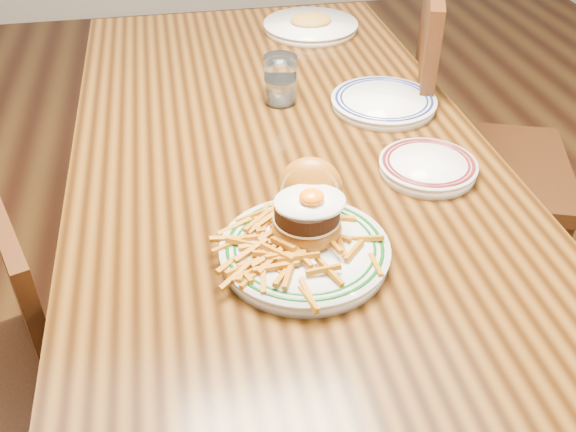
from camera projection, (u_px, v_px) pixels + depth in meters
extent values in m
plane|color=black|center=(281.00, 370.00, 1.80)|extent=(6.00, 6.00, 0.00)
cube|color=black|center=(279.00, 147.00, 1.37)|extent=(0.85, 1.60, 0.05)
cylinder|color=black|center=(131.00, 144.00, 2.12)|extent=(0.07, 0.07, 0.70)
cylinder|color=black|center=(345.00, 123.00, 2.23)|extent=(0.07, 0.07, 0.70)
cube|color=#3E1E0D|center=(25.00, 297.00, 1.16)|extent=(0.16, 0.37, 0.41)
cylinder|color=#3E1E0D|center=(50.00, 387.00, 1.52)|extent=(0.04, 0.04, 0.37)
cube|color=#3E1E0D|center=(486.00, 168.00, 1.79)|extent=(0.58, 0.58, 0.04)
cube|color=#3E1E0D|center=(423.00, 75.00, 1.66)|extent=(0.19, 0.43, 0.48)
cylinder|color=#3E1E0D|center=(528.00, 205.00, 2.06)|extent=(0.04, 0.04, 0.44)
cylinder|color=#3E1E0D|center=(407.00, 193.00, 2.11)|extent=(0.04, 0.04, 0.44)
cylinder|color=#3E1E0D|center=(547.00, 286.00, 1.76)|extent=(0.04, 0.04, 0.44)
cylinder|color=#3E1E0D|center=(405.00, 270.00, 1.81)|extent=(0.04, 0.04, 0.44)
cylinder|color=white|center=(305.00, 254.00, 1.03)|extent=(0.27, 0.27, 0.02)
cylinder|color=white|center=(305.00, 248.00, 1.02)|extent=(0.27, 0.27, 0.01)
torus|color=#0C4310|center=(305.00, 247.00, 1.02)|extent=(0.25, 0.25, 0.01)
torus|color=#0C4310|center=(305.00, 247.00, 1.02)|extent=(0.23, 0.23, 0.01)
ellipsoid|color=#9B6014|center=(307.00, 227.00, 1.04)|extent=(0.11, 0.11, 0.05)
cylinder|color=#D4BE84|center=(307.00, 218.00, 1.03)|extent=(0.11, 0.11, 0.00)
cylinder|color=black|center=(307.00, 210.00, 1.02)|extent=(0.11, 0.11, 0.03)
ellipsoid|color=white|center=(310.00, 202.00, 1.01)|extent=(0.11, 0.10, 0.01)
ellipsoid|color=#FF6E05|center=(312.00, 197.00, 1.00)|extent=(0.04, 0.04, 0.02)
ellipsoid|color=#9B6014|center=(310.00, 189.00, 1.07)|extent=(0.13, 0.12, 0.12)
cylinder|color=#D4BE84|center=(309.00, 195.00, 1.06)|extent=(0.11, 0.06, 0.10)
cylinder|color=white|center=(427.00, 169.00, 1.23)|extent=(0.18, 0.18, 0.02)
cylinder|color=white|center=(428.00, 164.00, 1.22)|extent=(0.19, 0.19, 0.01)
torus|color=#541317|center=(428.00, 163.00, 1.22)|extent=(0.18, 0.18, 0.01)
torus|color=#541317|center=(428.00, 163.00, 1.22)|extent=(0.16, 0.16, 0.01)
cube|color=silver|center=(437.00, 159.00, 1.23)|extent=(0.08, 0.11, 0.00)
cylinder|color=white|center=(383.00, 104.00, 1.45)|extent=(0.23, 0.23, 0.02)
cylinder|color=white|center=(384.00, 99.00, 1.45)|extent=(0.24, 0.24, 0.01)
torus|color=#101B50|center=(384.00, 99.00, 1.44)|extent=(0.22, 0.22, 0.01)
torus|color=#101B50|center=(384.00, 99.00, 1.44)|extent=(0.20, 0.20, 0.01)
cylinder|color=white|center=(280.00, 80.00, 1.45)|extent=(0.07, 0.07, 0.11)
cylinder|color=silver|center=(280.00, 90.00, 1.46)|extent=(0.06, 0.06, 0.05)
cylinder|color=white|center=(311.00, 28.00, 1.83)|extent=(0.26, 0.26, 0.02)
cylinder|color=white|center=(311.00, 23.00, 1.82)|extent=(0.27, 0.27, 0.01)
ellipsoid|color=#A97B30|center=(311.00, 20.00, 1.82)|extent=(0.12, 0.10, 0.03)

